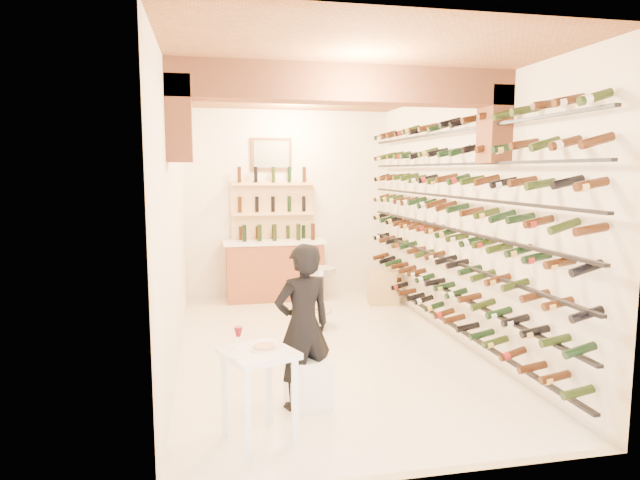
# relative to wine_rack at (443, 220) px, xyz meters

# --- Properties ---
(ground) EXTENTS (6.00, 6.00, 0.00)m
(ground) POSITION_rel_wine_rack_xyz_m (-1.53, 0.00, -1.55)
(ground) COLOR white
(ground) RESTS_ON ground
(room_shell) EXTENTS (3.52, 6.02, 3.21)m
(room_shell) POSITION_rel_wine_rack_xyz_m (-1.53, -0.26, 0.70)
(room_shell) COLOR white
(room_shell) RESTS_ON ground
(wine_rack) EXTENTS (0.32, 5.70, 2.56)m
(wine_rack) POSITION_rel_wine_rack_xyz_m (0.00, 0.00, 0.00)
(wine_rack) COLOR black
(wine_rack) RESTS_ON ground
(back_counter) EXTENTS (1.70, 0.62, 1.29)m
(back_counter) POSITION_rel_wine_rack_xyz_m (-1.83, 2.65, -1.02)
(back_counter) COLOR brown
(back_counter) RESTS_ON ground
(back_shelving) EXTENTS (1.40, 0.31, 2.73)m
(back_shelving) POSITION_rel_wine_rack_xyz_m (-1.83, 2.89, -0.38)
(back_shelving) COLOR #E2B67F
(back_shelving) RESTS_ON ground
(tasting_table) EXTENTS (0.68, 0.68, 0.91)m
(tasting_table) POSITION_rel_wine_rack_xyz_m (-2.55, -2.21, -0.93)
(tasting_table) COLOR white
(tasting_table) RESTS_ON ground
(white_stool) EXTENTS (0.43, 0.43, 0.46)m
(white_stool) POSITION_rel_wine_rack_xyz_m (-2.04, -1.66, -1.32)
(white_stool) COLOR white
(white_stool) RESTS_ON ground
(person) EXTENTS (0.64, 0.51, 1.53)m
(person) POSITION_rel_wine_rack_xyz_m (-2.09, -1.66, -0.79)
(person) COLOR black
(person) RESTS_ON ground
(chrome_barstool) EXTENTS (0.44, 0.44, 0.86)m
(chrome_barstool) POSITION_rel_wine_rack_xyz_m (-1.43, 0.76, -1.05)
(chrome_barstool) COLOR silver
(chrome_barstool) RESTS_ON ground
(crate_lower) EXTENTS (0.53, 0.41, 0.29)m
(crate_lower) POSITION_rel_wine_rack_xyz_m (-0.13, 1.97, -1.40)
(crate_lower) COLOR tan
(crate_lower) RESTS_ON ground
(crate_upper) EXTENTS (0.51, 0.43, 0.25)m
(crate_upper) POSITION_rel_wine_rack_xyz_m (-0.13, 1.97, -1.13)
(crate_upper) COLOR tan
(crate_upper) RESTS_ON crate_lower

